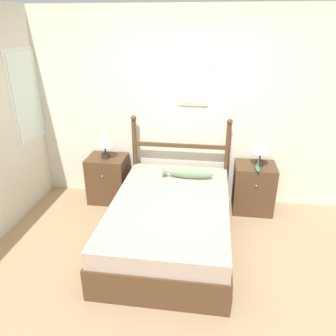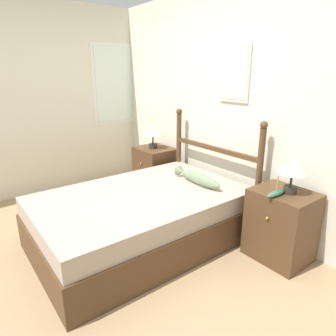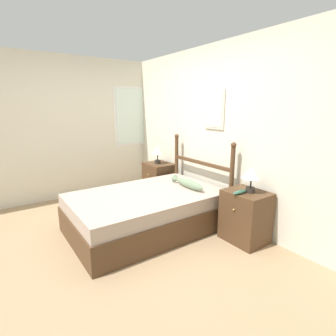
# 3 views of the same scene
# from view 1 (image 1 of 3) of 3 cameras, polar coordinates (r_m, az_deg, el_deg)

# --- Properties ---
(ground_plane) EXTENTS (16.00, 16.00, 0.00)m
(ground_plane) POSITION_cam_1_polar(r_m,az_deg,el_deg) (3.45, 0.96, -18.47)
(ground_plane) COLOR #9E7F5B
(wall_back) EXTENTS (6.40, 0.08, 2.55)m
(wall_back) POSITION_cam_1_polar(r_m,az_deg,el_deg) (4.40, 3.95, 10.05)
(wall_back) COLOR beige
(wall_back) RESTS_ON ground_plane
(bed) EXTENTS (1.32, 2.03, 0.52)m
(bed) POSITION_cam_1_polar(r_m,az_deg,el_deg) (3.77, 0.40, -9.32)
(bed) COLOR #4C331E
(bed) RESTS_ON ground_plane
(headboard) EXTENTS (1.33, 0.08, 1.22)m
(headboard) POSITION_cam_1_polar(r_m,az_deg,el_deg) (4.45, 2.12, 2.08)
(headboard) COLOR #4C331E
(headboard) RESTS_ON ground_plane
(nightstand_left) EXTENTS (0.52, 0.46, 0.65)m
(nightstand_left) POSITION_cam_1_polar(r_m,az_deg,el_deg) (4.68, -10.37, -1.82)
(nightstand_left) COLOR #4C331E
(nightstand_left) RESTS_ON ground_plane
(nightstand_right) EXTENTS (0.52, 0.46, 0.65)m
(nightstand_right) POSITION_cam_1_polar(r_m,az_deg,el_deg) (4.50, 14.64, -3.35)
(nightstand_right) COLOR #4C331E
(nightstand_right) RESTS_ON ground_plane
(table_lamp_left) EXTENTS (0.24, 0.24, 0.32)m
(table_lamp_left) POSITION_cam_1_polar(r_m,az_deg,el_deg) (4.44, -10.98, 4.51)
(table_lamp_left) COLOR #2D2823
(table_lamp_left) RESTS_ON nightstand_left
(table_lamp_right) EXTENTS (0.24, 0.24, 0.32)m
(table_lamp_right) POSITION_cam_1_polar(r_m,az_deg,el_deg) (4.29, 15.89, 3.31)
(table_lamp_right) COLOR #2D2823
(table_lamp_right) RESTS_ON nightstand_right
(model_boat) EXTENTS (0.06, 0.24, 0.18)m
(model_boat) POSITION_cam_1_polar(r_m,az_deg,el_deg) (4.22, 15.33, 0.03)
(model_boat) COLOR #386651
(model_boat) RESTS_ON nightstand_right
(fish_pillow) EXTENTS (0.64, 0.11, 0.13)m
(fish_pillow) POSITION_cam_1_polar(r_m,az_deg,el_deg) (4.14, 3.43, -0.99)
(fish_pillow) COLOR gray
(fish_pillow) RESTS_ON bed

